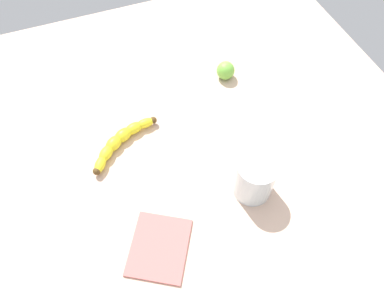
% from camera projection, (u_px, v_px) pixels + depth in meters
% --- Properties ---
extents(wooden_tabletop, '(1.20, 1.20, 0.03)m').
position_uv_depth(wooden_tabletop, '(193.00, 148.00, 0.90)').
color(wooden_tabletop, beige).
rests_on(wooden_tabletop, ground).
extents(banana, '(0.12, 0.19, 0.03)m').
position_uv_depth(banana, '(121.00, 141.00, 0.87)').
color(banana, yellow).
rests_on(banana, wooden_tabletop).
extents(smoothie_glass, '(0.09, 0.09, 0.11)m').
position_uv_depth(smoothie_glass, '(254.00, 179.00, 0.78)').
color(smoothie_glass, silver).
rests_on(smoothie_glass, wooden_tabletop).
extents(lime_fruit, '(0.05, 0.05, 0.05)m').
position_uv_depth(lime_fruit, '(226.00, 70.00, 0.99)').
color(lime_fruit, '#75C142').
rests_on(lime_fruit, wooden_tabletop).
extents(folded_napkin, '(0.18, 0.17, 0.01)m').
position_uv_depth(folded_napkin, '(159.00, 247.00, 0.74)').
color(folded_napkin, '#BC6660').
rests_on(folded_napkin, wooden_tabletop).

